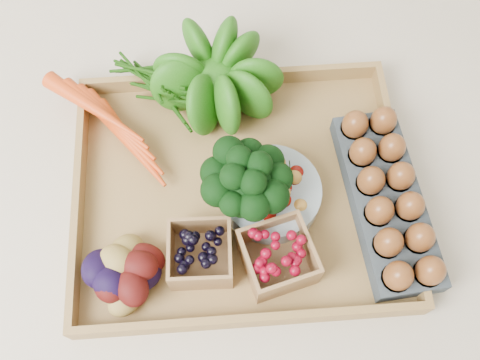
{
  "coord_description": "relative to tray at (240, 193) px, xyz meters",
  "views": [
    {
      "loc": [
        -0.03,
        -0.36,
        0.85
      ],
      "look_at": [
        0.0,
        0.0,
        0.06
      ],
      "focal_mm": 40.0,
      "sensor_mm": 36.0,
      "label": 1
    }
  ],
  "objects": [
    {
      "name": "cherry_bowl",
      "position": [
        0.05,
        -0.02,
        0.03
      ],
      "size": [
        0.16,
        0.16,
        0.04
      ],
      "primitive_type": "cylinder",
      "color": "#8C9EA5",
      "rests_on": "tray"
    },
    {
      "name": "potatoes",
      "position": [
        -0.18,
        -0.14,
        0.05
      ],
      "size": [
        0.16,
        0.16,
        0.09
      ],
      "primitive_type": null,
      "color": "#360908",
      "rests_on": "tray"
    },
    {
      "name": "tray",
      "position": [
        0.0,
        0.0,
        0.0
      ],
      "size": [
        0.55,
        0.45,
        0.01
      ],
      "primitive_type": "cube",
      "color": "olive",
      "rests_on": "ground"
    },
    {
      "name": "ground",
      "position": [
        0.0,
        0.0,
        -0.01
      ],
      "size": [
        4.0,
        4.0,
        0.0
      ],
      "primitive_type": "plane",
      "color": "beige",
      "rests_on": "ground"
    },
    {
      "name": "punnet_blackberry",
      "position": [
        -0.07,
        -0.12,
        0.04
      ],
      "size": [
        0.1,
        0.1,
        0.07
      ],
      "primitive_type": "cube",
      "rotation": [
        0.0,
        0.0,
        -0.03
      ],
      "color": "black",
      "rests_on": "tray"
    },
    {
      "name": "lettuce",
      "position": [
        -0.03,
        0.2,
        0.08
      ],
      "size": [
        0.15,
        0.15,
        0.15
      ],
      "primitive_type": "sphere",
      "color": "#174C0B",
      "rests_on": "tray"
    },
    {
      "name": "punnet_raspberry",
      "position": [
        0.05,
        -0.13,
        0.04
      ],
      "size": [
        0.13,
        0.13,
        0.07
      ],
      "primitive_type": "cube",
      "rotation": [
        0.0,
        0.0,
        0.26
      ],
      "color": "maroon",
      "rests_on": "tray"
    },
    {
      "name": "egg_carton",
      "position": [
        0.24,
        -0.04,
        0.03
      ],
      "size": [
        0.14,
        0.32,
        0.04
      ],
      "primitive_type": "cube",
      "rotation": [
        0.0,
        0.0,
        0.09
      ],
      "color": "#363F45",
      "rests_on": "tray"
    },
    {
      "name": "broccoli",
      "position": [
        0.01,
        -0.02,
        0.06
      ],
      "size": [
        0.14,
        0.14,
        0.11
      ],
      "primitive_type": null,
      "color": "black",
      "rests_on": "tray"
    },
    {
      "name": "carrots",
      "position": [
        -0.21,
        0.13,
        0.03
      ],
      "size": [
        0.21,
        0.15,
        0.05
      ],
      "primitive_type": null,
      "color": "#D84111",
      "rests_on": "tray"
    }
  ]
}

